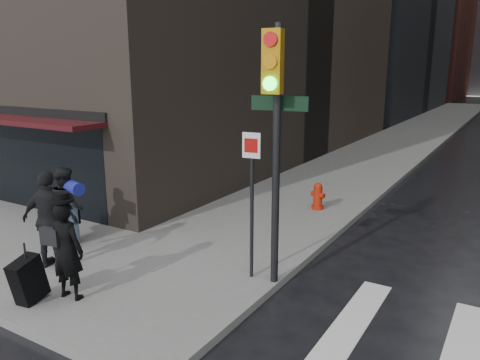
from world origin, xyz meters
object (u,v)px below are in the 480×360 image
at_px(traffic_light, 273,122).
at_px(man_overcoat, 59,255).
at_px(man_greycoat, 50,220).
at_px(fire_hydrant, 318,197).
at_px(man_jeans, 67,206).

bearing_deg(traffic_light, man_overcoat, -146.18).
bearing_deg(man_greycoat, fire_hydrant, -136.29).
relative_size(traffic_light, fire_hydrant, 6.02).
height_order(man_overcoat, man_greycoat, man_greycoat).
distance_m(man_greycoat, traffic_light, 4.66).
distance_m(traffic_light, fire_hydrant, 5.47).
relative_size(man_greycoat, traffic_light, 0.43).
bearing_deg(man_greycoat, traffic_light, -179.72).
bearing_deg(man_greycoat, man_overcoat, 126.35).
xyz_separation_m(man_jeans, traffic_light, (4.73, 0.52, 2.04)).
distance_m(man_overcoat, traffic_light, 4.16).
distance_m(man_jeans, man_greycoat, 1.30).
height_order(traffic_light, fire_hydrant, traffic_light).
bearing_deg(traffic_light, man_greycoat, -165.20).
bearing_deg(man_jeans, fire_hydrant, -100.12).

